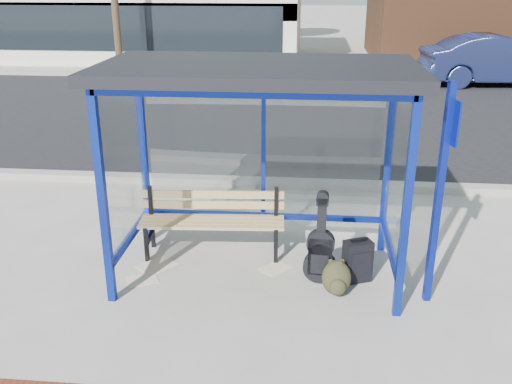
# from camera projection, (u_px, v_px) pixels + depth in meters

# --- Properties ---
(ground) EXTENTS (120.00, 120.00, 0.00)m
(ground) POSITION_uv_depth(u_px,v_px,m) (258.00, 272.00, 6.70)
(ground) COLOR #B2ADA0
(ground) RESTS_ON ground
(curb_near) EXTENTS (60.00, 0.25, 0.12)m
(curb_near) POSITION_uv_depth(u_px,v_px,m) (274.00, 183.00, 9.37)
(curb_near) COLOR gray
(curb_near) RESTS_ON ground
(street_asphalt) EXTENTS (60.00, 10.00, 0.00)m
(street_asphalt) POSITION_uv_depth(u_px,v_px,m) (287.00, 115.00, 14.13)
(street_asphalt) COLOR black
(street_asphalt) RESTS_ON ground
(curb_far) EXTENTS (60.00, 0.25, 0.12)m
(curb_far) POSITION_uv_depth(u_px,v_px,m) (294.00, 77.00, 18.85)
(curb_far) COLOR gray
(curb_far) RESTS_ON ground
(far_sidewalk) EXTENTS (60.00, 4.00, 0.01)m
(far_sidewalk) POSITION_uv_depth(u_px,v_px,m) (296.00, 70.00, 20.64)
(far_sidewalk) COLOR #B2ADA0
(far_sidewalk) RESTS_ON ground
(bus_shelter) EXTENTS (3.30, 1.80, 2.42)m
(bus_shelter) POSITION_uv_depth(u_px,v_px,m) (259.00, 96.00, 6.02)
(bus_shelter) COLOR navy
(bus_shelter) RESTS_ON ground
(storefront_white) EXTENTS (18.00, 6.04, 4.00)m
(storefront_white) POSITION_uv_depth(u_px,v_px,m) (81.00, 6.00, 23.49)
(storefront_white) COLOR silver
(storefront_white) RESTS_ON ground
(bench) EXTENTS (1.79, 0.54, 0.83)m
(bench) POSITION_uv_depth(u_px,v_px,m) (212.00, 218.00, 7.01)
(bench) COLOR black
(bench) RESTS_ON ground
(guitar_bag) EXTENTS (0.38, 0.13, 1.03)m
(guitar_bag) POSITION_uv_depth(u_px,v_px,m) (320.00, 252.00, 6.37)
(guitar_bag) COLOR black
(guitar_bag) RESTS_ON ground
(suitcase) EXTENTS (0.36, 0.30, 0.53)m
(suitcase) POSITION_uv_depth(u_px,v_px,m) (357.00, 261.00, 6.43)
(suitcase) COLOR black
(suitcase) RESTS_ON ground
(backpack) EXTENTS (0.34, 0.32, 0.38)m
(backpack) POSITION_uv_depth(u_px,v_px,m) (337.00, 279.00, 6.18)
(backpack) COLOR #292A17
(backpack) RESTS_ON ground
(sign_post) EXTENTS (0.12, 0.29, 2.35)m
(sign_post) POSITION_uv_depth(u_px,v_px,m) (441.00, 184.00, 5.67)
(sign_post) COLOR navy
(sign_post) RESTS_ON ground
(newspaper_a) EXTENTS (0.43, 0.39, 0.01)m
(newspaper_a) POSITION_uv_depth(u_px,v_px,m) (142.00, 280.00, 6.53)
(newspaper_a) COLOR white
(newspaper_a) RESTS_ON ground
(newspaper_b) EXTENTS (0.52, 0.53, 0.01)m
(newspaper_b) POSITION_uv_depth(u_px,v_px,m) (157.00, 266.00, 6.84)
(newspaper_b) COLOR white
(newspaper_b) RESTS_ON ground
(newspaper_c) EXTENTS (0.43, 0.43, 0.01)m
(newspaper_c) POSITION_uv_depth(u_px,v_px,m) (275.00, 268.00, 6.78)
(newspaper_c) COLOR white
(newspaper_c) RESTS_ON ground
(parked_car) EXTENTS (4.79, 2.05, 1.54)m
(parked_car) POSITION_uv_depth(u_px,v_px,m) (499.00, 60.00, 17.63)
(parked_car) COLOR #1A2149
(parked_car) RESTS_ON ground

